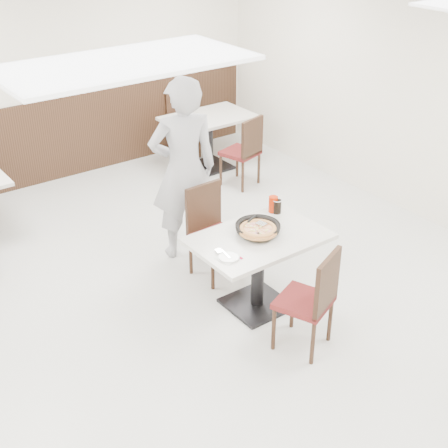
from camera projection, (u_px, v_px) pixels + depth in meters
floor at (210, 295)px, 6.08m from camera, size 7.00×7.00×0.00m
wall_back at (50, 75)px, 7.89m from camera, size 6.00×0.04×2.80m
wall_right at (428, 100)px, 6.97m from camera, size 0.04×7.00×2.80m
wainscot_back at (59, 139)px, 8.28m from camera, size 5.90×0.03×1.10m
fluo_panel_a at (125, 63)px, 2.91m from camera, size 1.20×0.60×0.02m
main_table at (258, 272)px, 5.75m from camera, size 1.23×0.85×0.75m
chair_near at (304, 299)px, 5.20m from camera, size 0.55×0.55×0.95m
chair_far at (216, 234)px, 6.17m from camera, size 0.44×0.44×0.95m
trivet at (261, 234)px, 5.58m from camera, size 0.14×0.14×0.04m
pizza_pan at (258, 229)px, 5.61m from camera, size 0.41×0.41×0.01m
pizza at (258, 230)px, 5.55m from camera, size 0.36×0.36×0.02m
pizza_server at (261, 223)px, 5.60m from camera, size 0.09×0.10×0.00m
napkin at (228, 258)px, 5.25m from camera, size 0.20×0.20×0.00m
side_plate at (229, 257)px, 5.24m from camera, size 0.19×0.19×0.01m
fork at (226, 254)px, 5.28m from camera, size 0.04×0.16×0.00m
cola_glass at (277, 207)px, 5.95m from camera, size 0.08×0.08×0.13m
red_cup at (273, 204)px, 5.96m from camera, size 0.09×0.09×0.16m
diner_person at (184, 170)px, 6.33m from camera, size 0.81×0.65×1.94m
bg_table_right at (209, 142)px, 8.67m from camera, size 1.21×0.81×0.75m
bg_chair_right_near at (240, 151)px, 8.12m from camera, size 0.52×0.52×0.95m
bg_chair_right_far at (184, 124)px, 9.04m from camera, size 0.53×0.53×0.95m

